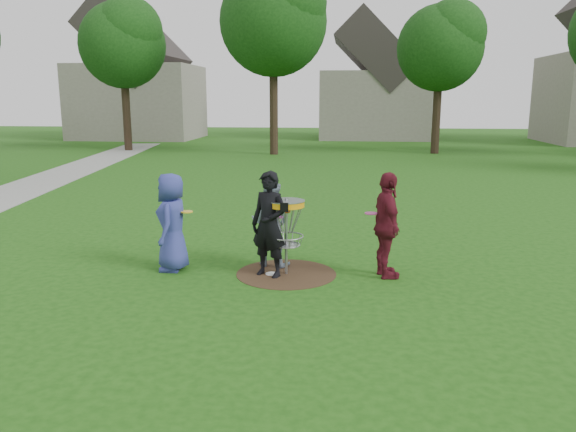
# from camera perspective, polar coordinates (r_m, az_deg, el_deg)

# --- Properties ---
(ground) EXTENTS (100.00, 100.00, 0.00)m
(ground) POSITION_cam_1_polar(r_m,az_deg,el_deg) (10.14, -0.18, -5.89)
(ground) COLOR #19470F
(ground) RESTS_ON ground
(dirt_patch) EXTENTS (1.80, 1.80, 0.01)m
(dirt_patch) POSITION_cam_1_polar(r_m,az_deg,el_deg) (10.14, -0.18, -5.87)
(dirt_patch) COLOR #47331E
(dirt_patch) RESTS_ON ground
(concrete_path) EXTENTS (7.75, 39.92, 0.02)m
(concrete_path) POSITION_cam_1_polar(r_m,az_deg,el_deg) (21.00, -25.85, 2.27)
(concrete_path) COLOR #9E9E99
(concrete_path) RESTS_ON ground
(player_blue) EXTENTS (0.61, 0.90, 1.78)m
(player_blue) POSITION_cam_1_polar(r_m,az_deg,el_deg) (10.37, -11.69, -0.63)
(player_blue) COLOR navy
(player_blue) RESTS_ON ground
(player_black) EXTENTS (0.80, 0.68, 1.87)m
(player_black) POSITION_cam_1_polar(r_m,az_deg,el_deg) (9.80, -1.92, -0.86)
(player_black) COLOR black
(player_black) RESTS_ON ground
(player_grey) EXTENTS (0.90, 0.77, 1.60)m
(player_grey) POSITION_cam_1_polar(r_m,az_deg,el_deg) (10.47, -1.80, -0.79)
(player_grey) COLOR gray
(player_grey) RESTS_ON ground
(player_maroon) EXTENTS (0.69, 1.17, 1.86)m
(player_maroon) POSITION_cam_1_polar(r_m,az_deg,el_deg) (9.88, 10.02, -0.95)
(player_maroon) COLOR maroon
(player_maroon) RESTS_ON ground
(disc_on_grass) EXTENTS (0.22, 0.22, 0.02)m
(disc_on_grass) POSITION_cam_1_polar(r_m,az_deg,el_deg) (10.11, -1.68, -5.90)
(disc_on_grass) COLOR white
(disc_on_grass) RESTS_ON ground
(disc_golf_basket) EXTENTS (0.66, 0.67, 1.38)m
(disc_golf_basket) POSITION_cam_1_polar(r_m,az_deg,el_deg) (9.87, -0.18, -0.25)
(disc_golf_basket) COLOR #9EA0A5
(disc_golf_basket) RESTS_ON ground
(held_discs) EXTENTS (3.50, 0.53, 0.19)m
(held_discs) POSITION_cam_1_polar(r_m,az_deg,el_deg) (9.95, -0.93, 0.27)
(held_discs) COLOR yellow
(held_discs) RESTS_ON ground
(tree_row) EXTENTS (51.20, 17.42, 9.90)m
(tree_row) POSITION_cam_1_polar(r_m,az_deg,el_deg) (30.43, 5.06, 17.75)
(tree_row) COLOR #38281C
(tree_row) RESTS_ON ground
(house_row) EXTENTS (44.50, 10.65, 11.62)m
(house_row) POSITION_cam_1_polar(r_m,az_deg,el_deg) (42.84, 11.27, 13.11)
(house_row) COLOR gray
(house_row) RESTS_ON ground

